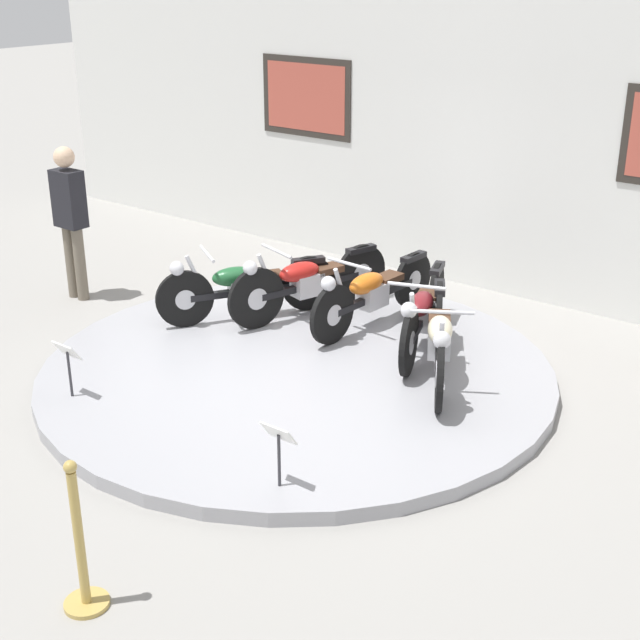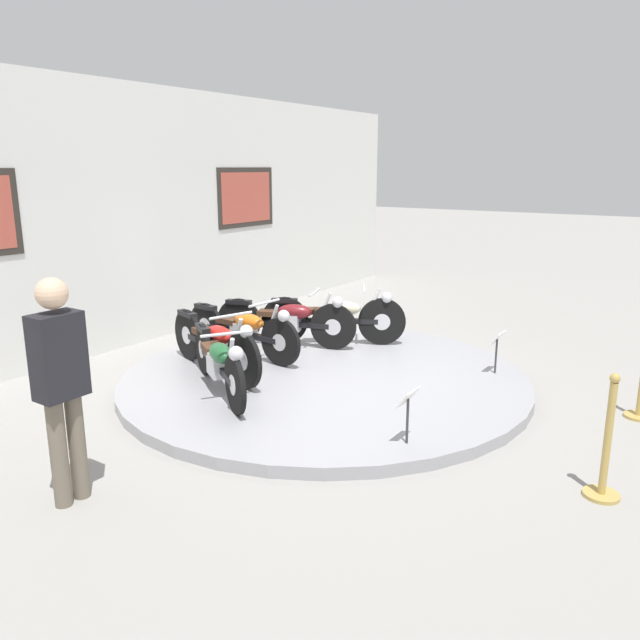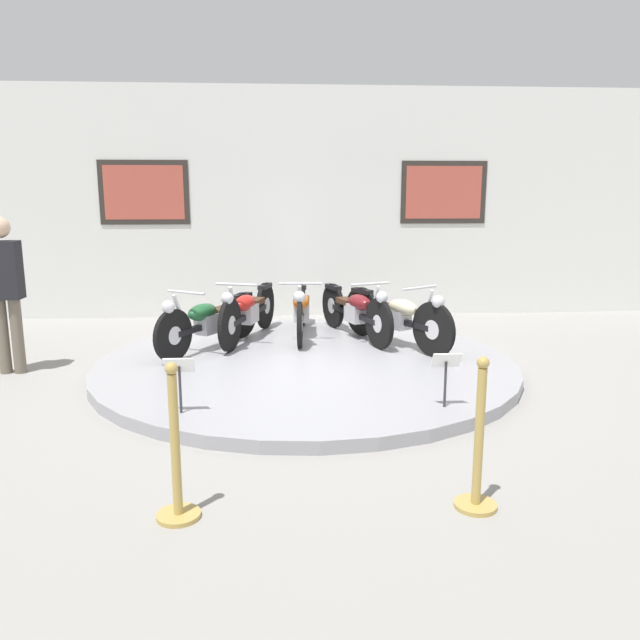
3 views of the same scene
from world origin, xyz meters
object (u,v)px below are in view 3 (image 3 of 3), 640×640
at_px(motorcycle_orange, 301,308).
at_px(stanchion_post_left_of_entry, 176,467).
at_px(info_placard_front_centre, 446,368).
at_px(stanchion_post_right_of_entry, 478,458).
at_px(motorcycle_green, 208,320).
at_px(motorcycle_cream, 397,315).
at_px(motorcycle_red, 248,310).
at_px(motorcycle_maroon, 356,310).
at_px(info_placard_front_left, 179,373).
at_px(visitor_standing, 5,285).

relative_size(motorcycle_orange, stanchion_post_left_of_entry, 1.91).
relative_size(info_placard_front_centre, stanchion_post_right_of_entry, 0.50).
bearing_deg(motorcycle_green, motorcycle_cream, 0.05).
distance_m(motorcycle_red, motorcycle_maroon, 1.42).
bearing_deg(stanchion_post_left_of_entry, motorcycle_green, 93.16).
distance_m(motorcycle_green, stanchion_post_left_of_entry, 3.87).
distance_m(info_placard_front_left, info_placard_front_centre, 2.36).
bearing_deg(motorcycle_maroon, motorcycle_orange, 165.92).
height_order(motorcycle_green, motorcycle_cream, motorcycle_cream).
relative_size(motorcycle_cream, stanchion_post_right_of_entry, 1.71).
bearing_deg(stanchion_post_right_of_entry, motorcycle_green, 118.97).
bearing_deg(motorcycle_cream, motorcycle_orange, 150.73).
bearing_deg(motorcycle_cream, info_placard_front_centre, -89.89).
relative_size(stanchion_post_left_of_entry, stanchion_post_right_of_entry, 1.00).
relative_size(info_placard_front_left, stanchion_post_right_of_entry, 0.50).
xyz_separation_m(motorcycle_maroon, stanchion_post_right_of_entry, (0.25, -4.35, -0.16)).
height_order(motorcycle_cream, info_placard_front_centre, motorcycle_cream).
bearing_deg(visitor_standing, info_placard_front_centre, -21.69).
distance_m(motorcycle_orange, info_placard_front_left, 3.16).
bearing_deg(motorcycle_red, stanchion_post_right_of_entry, -68.95).
distance_m(motorcycle_orange, motorcycle_maroon, 0.74).
bearing_deg(motorcycle_orange, visitor_standing, -161.29).
xyz_separation_m(motorcycle_maroon, info_placard_front_left, (-1.89, -2.75, -0.01)).
relative_size(motorcycle_red, motorcycle_orange, 0.98).
distance_m(motorcycle_green, info_placard_front_centre, 3.27).
relative_size(info_placard_front_left, info_placard_front_centre, 1.00).
xyz_separation_m(motorcycle_cream, stanchion_post_left_of_entry, (-2.14, -3.87, -0.17)).
relative_size(motorcycle_cream, visitor_standing, 0.99).
height_order(motorcycle_red, motorcycle_cream, motorcycle_cream).
bearing_deg(visitor_standing, stanchion_post_left_of_entry, -54.98).
bearing_deg(stanchion_post_right_of_entry, motorcycle_maroon, 93.30).
xyz_separation_m(motorcycle_cream, info_placard_front_centre, (0.00, -2.27, -0.02)).
height_order(motorcycle_red, visitor_standing, visitor_standing).
bearing_deg(motorcycle_red, stanchion_post_left_of_entry, -93.33).
bearing_deg(motorcycle_cream, visitor_standing, -174.05).
bearing_deg(motorcycle_red, motorcycle_orange, 14.17).
bearing_deg(stanchion_post_left_of_entry, stanchion_post_right_of_entry, 0.00).
bearing_deg(motorcycle_green, stanchion_post_left_of_entry, -86.84).
bearing_deg(info_placard_front_left, motorcycle_maroon, 55.49).
bearing_deg(info_placard_front_left, visitor_standing, 140.28).
distance_m(motorcycle_green, motorcycle_red, 0.67).
height_order(motorcycle_orange, stanchion_post_left_of_entry, stanchion_post_left_of_entry).
distance_m(motorcycle_orange, motorcycle_cream, 1.35).
height_order(motorcycle_orange, info_placard_front_centre, motorcycle_orange).
distance_m(motorcycle_cream, info_placard_front_left, 3.27).
distance_m(motorcycle_maroon, visitor_standing, 4.20).
distance_m(motorcycle_orange, info_placard_front_centre, 3.16).
xyz_separation_m(info_placard_front_left, visitor_standing, (-2.16, 1.80, 0.52)).
bearing_deg(motorcycle_orange, stanchion_post_left_of_entry, -101.97).
bearing_deg(motorcycle_orange, stanchion_post_right_of_entry, -77.95).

